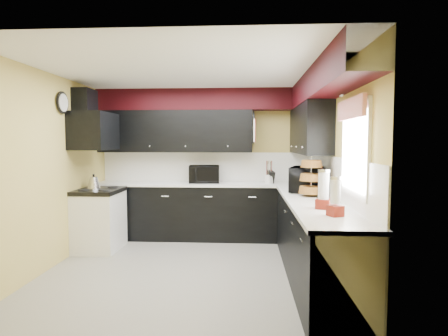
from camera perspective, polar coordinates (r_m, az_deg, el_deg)
name	(u,v)px	position (r m, az deg, el deg)	size (l,w,h in m)	color
ground	(191,268)	(5.01, -5.01, -14.92)	(3.60, 3.60, 0.00)	gray
wall_back	(206,163)	(6.54, -2.77, 0.72)	(3.60, 0.06, 2.50)	#E0C666
wall_right	(335,172)	(4.83, 16.54, -0.60)	(0.06, 3.60, 2.50)	#E0C666
wall_left	(53,171)	(5.33, -24.63, -0.38)	(0.06, 3.60, 2.50)	#E0C666
ceiling	(190,71)	(4.82, -5.19, 14.47)	(3.60, 3.60, 0.06)	white
cab_back	(204,212)	(6.34, -3.04, -6.68)	(3.60, 0.60, 0.90)	black
cab_right	(314,242)	(4.61, 13.50, -10.85)	(0.60, 3.00, 0.90)	black
counter_back	(204,184)	(6.27, -3.06, -2.45)	(3.62, 0.64, 0.04)	white
counter_right	(314,202)	(4.51, 13.60, -5.07)	(0.64, 3.02, 0.04)	white
splash_back	(206,167)	(6.53, -2.78, 0.19)	(3.60, 0.02, 0.50)	white
splash_right	(334,177)	(4.83, 16.41, -1.31)	(0.02, 3.60, 0.50)	white
upper_back	(175,131)	(6.43, -7.42, 5.54)	(2.60, 0.35, 0.70)	black
upper_right	(309,130)	(5.67, 12.84, 5.69)	(0.35, 1.80, 0.70)	black
soffit_back	(205,100)	(6.38, -2.98, 10.31)	(3.60, 0.36, 0.35)	black
soffit_right	(325,82)	(4.65, 15.11, 12.54)	(0.36, 3.24, 0.35)	black
stove	(100,221)	(5.99, -18.43, -7.71)	(0.60, 0.75, 0.86)	white
cooktop	(99,191)	(5.91, -18.53, -3.33)	(0.62, 0.77, 0.06)	black
hood	(94,131)	(5.89, -19.18, 5.31)	(0.50, 0.78, 0.55)	black
hood_duct	(85,103)	(5.96, -20.44, 9.30)	(0.24, 0.40, 0.40)	black
window	(355,149)	(3.94, 19.39, 2.71)	(0.03, 0.86, 0.96)	white
valance	(351,109)	(3.94, 18.75, 8.55)	(0.04, 0.88, 0.20)	red
pan_top	(253,119)	(6.25, 4.51, 7.44)	(0.03, 0.22, 0.40)	black
pan_mid	(254,134)	(6.11, 4.52, 5.18)	(0.03, 0.28, 0.46)	black
pan_low	(253,136)	(6.37, 4.48, 4.86)	(0.03, 0.24, 0.42)	black
cut_board	(254,131)	(5.99, 4.65, 5.68)	(0.03, 0.26, 0.35)	white
baskets	(311,177)	(4.83, 13.15, -1.37)	(0.27, 0.27, 0.50)	brown
clock	(62,103)	(5.55, -23.40, 9.13)	(0.03, 0.30, 0.30)	black
deco_plate	(341,86)	(4.51, 17.45, 11.81)	(0.03, 0.24, 0.24)	white
toaster_oven	(204,174)	(6.27, -3.05, -0.94)	(0.50, 0.41, 0.29)	black
microwave	(307,179)	(5.28, 12.53, -1.68)	(0.61, 0.42, 0.34)	black
utensil_crock	(269,179)	(6.18, 6.88, -1.70)	(0.14, 0.14, 0.14)	silver
knife_block	(270,177)	(6.20, 7.07, -1.41)	(0.09, 0.13, 0.21)	black
kettle	(94,183)	(6.00, -19.23, -2.12)	(0.19, 0.19, 0.17)	#B3B2B8
dispenser_a	(323,191)	(3.94, 14.92, -3.36)	(0.14, 0.14, 0.37)	maroon
dispenser_b	(335,199)	(3.59, 16.62, -4.50)	(0.12, 0.12, 0.32)	#570200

